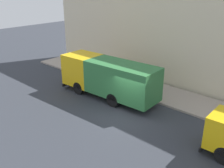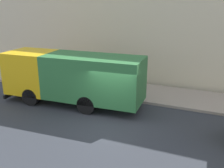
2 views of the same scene
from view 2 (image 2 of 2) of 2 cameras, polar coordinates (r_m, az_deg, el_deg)
name	(u,v)px [view 2 (image 2 of 2)]	position (r m, az deg, el deg)	size (l,w,h in m)	color
ground	(109,122)	(13.29, -0.56, -8.33)	(80.00, 80.00, 0.00)	#31343C
sidewalk	(138,92)	(17.36, 5.69, -1.70)	(3.45, 30.00, 0.16)	#A29588
building_facade	(150,19)	(18.54, 8.28, 14.03)	(0.50, 30.00, 9.36)	beige
large_utility_truck	(72,76)	(15.12, -8.77, 1.72)	(2.82, 8.44, 2.99)	yellow
pedestrian_walking	(96,77)	(17.19, -3.52, 1.46)	(0.50, 0.50, 1.65)	#4F423A
traffic_cone_orange	(55,80)	(18.85, -12.37, 0.78)	(0.43, 0.43, 0.61)	orange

